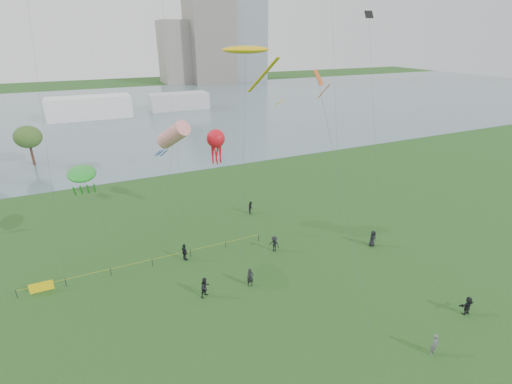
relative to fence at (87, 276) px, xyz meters
name	(u,v)px	position (x,y,z in m)	size (l,w,h in m)	color
ground_plane	(308,326)	(15.95, -13.99, -0.55)	(400.00, 400.00, 0.00)	#173E13
lake	(133,112)	(15.95, 86.01, -0.53)	(400.00, 120.00, 0.08)	slate
building_mid	(210,41)	(61.95, 148.01, 18.45)	(20.00, 20.00, 38.00)	slate
building_low	(178,52)	(47.95, 154.01, 13.45)	(16.00, 18.00, 28.00)	gray
pavilion_left	(90,108)	(3.95, 81.01, 2.45)	(22.00, 8.00, 6.00)	white
pavilion_right	(179,101)	(29.95, 84.01, 1.95)	(18.00, 7.00, 5.00)	silver
fence	(87,276)	(0.00, 0.00, 0.00)	(24.07, 0.07, 1.05)	black
kite_flyer	(435,345)	(22.87, -20.30, 0.34)	(0.65, 0.43, 1.79)	#58595F
spectator_a	(205,287)	(9.60, -6.90, 0.42)	(0.94, 0.74, 1.94)	black
spectator_b	(274,244)	(18.71, -2.76, 0.35)	(1.17, 0.67, 1.81)	black
spectator_c	(185,252)	(9.42, -0.38, 0.40)	(1.12, 0.47, 1.91)	black
spectator_d	(373,238)	(29.17, -6.37, 0.39)	(0.92, 0.60, 1.89)	black
spectator_e	(467,306)	(28.91, -18.36, 0.30)	(1.58, 0.50, 1.71)	black
spectator_f	(250,277)	(13.87, -7.22, 0.37)	(0.68, 0.44, 1.86)	black
spectator_g	(251,208)	(20.20, 6.80, 0.29)	(0.82, 0.64, 1.69)	black
kite_stingray	(246,50)	(19.54, 6.31, 19.69)	(7.34, 10.57, 20.73)	#3F3F42
kite_windsock	(173,135)	(11.18, 8.30, 10.67)	(5.42, 7.40, 13.18)	#3F3F42
kite_creature	(82,174)	(1.20, 2.06, 9.57)	(3.69, 5.48, 10.60)	#3F3F42
kite_octopus	(216,139)	(15.49, 5.96, 10.25)	(3.14, 10.95, 11.95)	#3F3F42
kite_delta	(322,92)	(20.24, -7.56, 16.94)	(1.44, 10.86, 19.20)	#3F3F42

